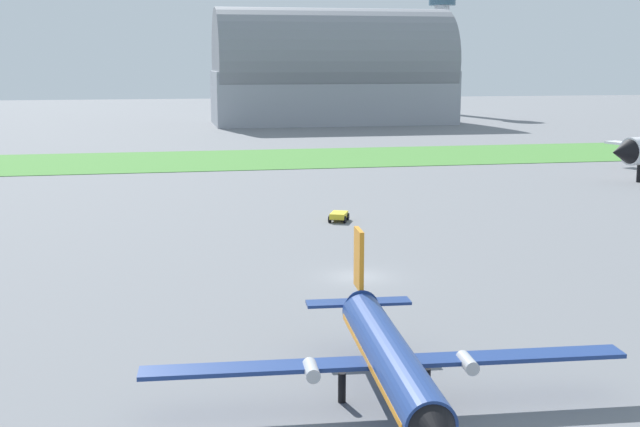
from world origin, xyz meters
name	(u,v)px	position (x,y,z in m)	size (l,w,h in m)	color
ground_plane	(358,277)	(0.00, 0.00, 0.00)	(600.00, 600.00, 0.00)	slate
grass_taxiway_strip	(248,159)	(0.00, 76.33, 0.04)	(360.00, 28.00, 0.08)	#478438
airplane_foreground_turboprop	(388,354)	(-4.25, -23.21, 2.49)	(22.73, 19.47, 6.81)	navy
baggage_cart_midfield	(339,216)	(3.22, 21.57, 0.57)	(2.54, 2.87, 0.90)	yellow
hangar_distant	(332,73)	(29.91, 151.72, 12.78)	(60.25, 26.35, 28.82)	#9399A3
control_tower	(441,42)	(70.62, 186.13, 21.29)	(8.00, 8.00, 36.04)	silver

